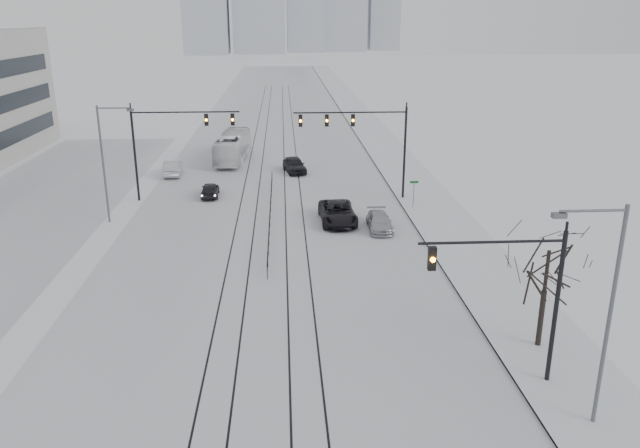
{
  "coord_description": "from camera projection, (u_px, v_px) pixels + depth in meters",
  "views": [
    {
      "loc": [
        1.09,
        -17.01,
        15.18
      ],
      "look_at": [
        3.26,
        18.9,
        3.2
      ],
      "focal_mm": 35.0,
      "sensor_mm": 36.0,
      "label": 1
    }
  ],
  "objects": [
    {
      "name": "road",
      "position": [
        274.0,
        145.0,
        77.66
      ],
      "size": [
        22.0,
        260.0,
        0.02
      ],
      "primitive_type": "cube",
      "color": "silver",
      "rests_on": "ground"
    },
    {
      "name": "sidewalk_east",
      "position": [
        381.0,
        143.0,
        78.41
      ],
      "size": [
        5.0,
        260.0,
        0.16
      ],
      "primitive_type": "cube",
      "color": "silver",
      "rests_on": "ground"
    },
    {
      "name": "curb",
      "position": [
        362.0,
        143.0,
        78.27
      ],
      "size": [
        0.1,
        260.0,
        0.12
      ],
      "primitive_type": "cube",
      "color": "gray",
      "rests_on": "ground"
    },
    {
      "name": "parking_strip",
      "position": [
        35.0,
        205.0,
        52.84
      ],
      "size": [
        14.0,
        60.0,
        0.03
      ],
      "primitive_type": "cube",
      "color": "silver",
      "rests_on": "ground"
    },
    {
      "name": "tram_rails",
      "position": [
        272.0,
        186.0,
        58.71
      ],
      "size": [
        5.3,
        180.0,
        0.01
      ],
      "color": "black",
      "rests_on": "ground"
    },
    {
      "name": "traffic_mast_near",
      "position": [
        521.0,
        288.0,
        25.69
      ],
      "size": [
        6.1,
        0.37,
        7.0
      ],
      "color": "black",
      "rests_on": "ground"
    },
    {
      "name": "traffic_mast_ne",
      "position": [
        366.0,
        134.0,
        52.63
      ],
      "size": [
        9.6,
        0.37,
        8.0
      ],
      "color": "black",
      "rests_on": "ground"
    },
    {
      "name": "traffic_mast_nw",
      "position": [
        169.0,
        136.0,
        52.68
      ],
      "size": [
        9.1,
        0.37,
        8.0
      ],
      "color": "black",
      "rests_on": "ground"
    },
    {
      "name": "street_light_east",
      "position": [
        604.0,
        304.0,
        22.76
      ],
      "size": [
        2.73,
        0.25,
        9.0
      ],
      "color": "#595B60",
      "rests_on": "ground"
    },
    {
      "name": "street_light_west",
      "position": [
        106.0,
        156.0,
        46.91
      ],
      "size": [
        2.73,
        0.25,
        9.0
      ],
      "color": "#595B60",
      "rests_on": "ground"
    },
    {
      "name": "bare_tree",
      "position": [
        548.0,
        261.0,
        28.7
      ],
      "size": [
        4.4,
        4.4,
        6.1
      ],
      "color": "black",
      "rests_on": "ground"
    },
    {
      "name": "median_fence",
      "position": [
        270.0,
        213.0,
        49.08
      ],
      "size": [
        0.06,
        24.0,
        1.0
      ],
      "color": "black",
      "rests_on": "ground"
    },
    {
      "name": "street_sign",
      "position": [
        414.0,
        190.0,
        51.31
      ],
      "size": [
        0.7,
        0.06,
        2.4
      ],
      "color": "#595B60",
      "rests_on": "ground"
    },
    {
      "name": "sedan_sb_inner",
      "position": [
        210.0,
        190.0,
        55.1
      ],
      "size": [
        1.66,
        3.81,
        1.28
      ],
      "primitive_type": "imported",
      "rotation": [
        0.0,
        0.0,
        3.18
      ],
      "color": "black",
      "rests_on": "ground"
    },
    {
      "name": "sedan_sb_outer",
      "position": [
        173.0,
        168.0,
        62.55
      ],
      "size": [
        1.91,
        4.66,
        1.5
      ],
      "primitive_type": "imported",
      "rotation": [
        0.0,
        0.0,
        3.21
      ],
      "color": "#B7BBBF",
      "rests_on": "ground"
    },
    {
      "name": "sedan_nb_front",
      "position": [
        338.0,
        213.0,
        48.13
      ],
      "size": [
        2.82,
        5.79,
        1.59
      ],
      "primitive_type": "imported",
      "rotation": [
        0.0,
        0.0,
        0.03
      ],
      "color": "black",
      "rests_on": "ground"
    },
    {
      "name": "sedan_nb_right",
      "position": [
        380.0,
        222.0,
        46.53
      ],
      "size": [
        1.79,
        4.26,
        1.23
      ],
      "primitive_type": "imported",
      "rotation": [
        0.0,
        0.0,
        -0.02
      ],
      "color": "#ADAEB5",
      "rests_on": "ground"
    },
    {
      "name": "sedan_nb_far",
      "position": [
        294.0,
        165.0,
        63.77
      ],
      "size": [
        2.72,
        4.85,
        1.56
      ],
      "primitive_type": "imported",
      "rotation": [
        0.0,
        0.0,
        0.2
      ],
      "color": "black",
      "rests_on": "ground"
    },
    {
      "name": "box_truck",
      "position": [
        233.0,
        147.0,
        68.63
      ],
      "size": [
        3.45,
        11.21,
        3.08
      ],
      "primitive_type": "imported",
      "rotation": [
        0.0,
        0.0,
        3.06
      ],
      "color": "white",
      "rests_on": "ground"
    }
  ]
}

